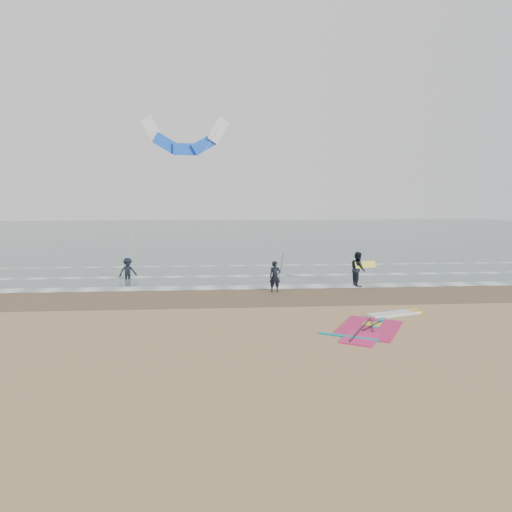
{
  "coord_description": "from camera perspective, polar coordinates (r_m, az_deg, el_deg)",
  "views": [
    {
      "loc": [
        -3.25,
        -16.9,
        4.99
      ],
      "look_at": [
        -1.57,
        5.0,
        2.2
      ],
      "focal_mm": 32.0,
      "sensor_mm": 36.0,
      "label": 1
    }
  ],
  "objects": [
    {
      "name": "ground",
      "position": [
        17.91,
        6.32,
        -8.98
      ],
      "size": [
        120.0,
        120.0,
        0.0
      ],
      "primitive_type": "plane",
      "color": "tan",
      "rests_on": "ground"
    },
    {
      "name": "foam_waterline",
      "position": [
        27.97,
        2.36,
        -2.98
      ],
      "size": [
        120.0,
        9.15,
        0.02
      ],
      "color": "white",
      "rests_on": "ground"
    },
    {
      "name": "carried_kiteboard",
      "position": [
        26.58,
        13.52,
        -1.05
      ],
      "size": [
        1.3,
        0.51,
        0.39
      ],
      "color": "yellow",
      "rests_on": "ground"
    },
    {
      "name": "windsurf_rig",
      "position": [
        18.91,
        14.95,
        -8.21
      ],
      "size": [
        5.15,
        4.87,
        0.12
      ],
      "color": "white",
      "rests_on": "ground"
    },
    {
      "name": "person_walking",
      "position": [
        26.59,
        12.62,
        -1.59
      ],
      "size": [
        0.83,
        1.02,
        1.97
      ],
      "primitive_type": "imported",
      "rotation": [
        0.0,
        0.0,
        1.66
      ],
      "color": "black",
      "rests_on": "ground"
    },
    {
      "name": "surf_kite",
      "position": [
        33.46,
        -8.81,
        14.16
      ],
      "size": [
        6.42,
        5.2,
        9.6
      ],
      "color": "white",
      "rests_on": "ground"
    },
    {
      "name": "person_standing",
      "position": [
        24.37,
        2.39,
        -2.58
      ],
      "size": [
        0.63,
        0.44,
        1.67
      ],
      "primitive_type": "imported",
      "rotation": [
        0.0,
        0.0,
        0.06
      ],
      "color": "black",
      "rests_on": "ground"
    },
    {
      "name": "wet_sand_band",
      "position": [
        23.66,
        3.63,
        -4.94
      ],
      "size": [
        120.0,
        5.0,
        0.01
      ],
      "primitive_type": "cube",
      "color": "brown",
      "rests_on": "ground"
    },
    {
      "name": "person_wading",
      "position": [
        29.04,
        -15.75,
        -1.22
      ],
      "size": [
        1.27,
        1.08,
        1.71
      ],
      "primitive_type": "imported",
      "rotation": [
        0.0,
        0.0,
        0.49
      ],
      "color": "black",
      "rests_on": "ground"
    },
    {
      "name": "held_pole",
      "position": [
        24.35,
        3.09,
        -1.67
      ],
      "size": [
        0.17,
        0.86,
        1.82
      ],
      "color": "black",
      "rests_on": "ground"
    },
    {
      "name": "sea_water",
      "position": [
        65.17,
        -1.51,
        2.86
      ],
      "size": [
        120.0,
        80.0,
        0.02
      ],
      "primitive_type": "cube",
      "color": "#47605E",
      "rests_on": "ground"
    }
  ]
}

